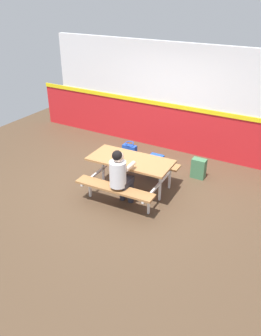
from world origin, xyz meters
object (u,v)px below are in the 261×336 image
Objects in this scene: tote_bag_bright at (130,152)px; picnic_table_main at (131,167)px; backpack_dark at (156,164)px; satchel_spare at (199,168)px; student_nearer at (120,174)px.

picnic_table_main is at bearing -59.09° from tote_bag_bright.
backpack_dark is 0.91m from tote_bag_bright.
tote_bag_bright is 0.98× the size of satchel_spare.
student_nearer is 2.74× the size of backpack_dark.
picnic_table_main is 0.58m from student_nearer.
student_nearer reaches higher than satchel_spare.
satchel_spare is at bearing 52.54° from picnic_table_main.
student_nearer is 2.07m from satchel_spare.
satchel_spare is at bearing -0.82° from tote_bag_bright.
student_nearer reaches higher than backpack_dark.
student_nearer is (0.10, -0.55, 0.14)m from picnic_table_main.
tote_bag_bright is (-0.87, 1.84, -0.51)m from student_nearer.
student_nearer reaches higher than picnic_table_main.
satchel_spare is at bearing 64.50° from student_nearer.
backpack_dark is at bearing -19.63° from tote_bag_bright.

